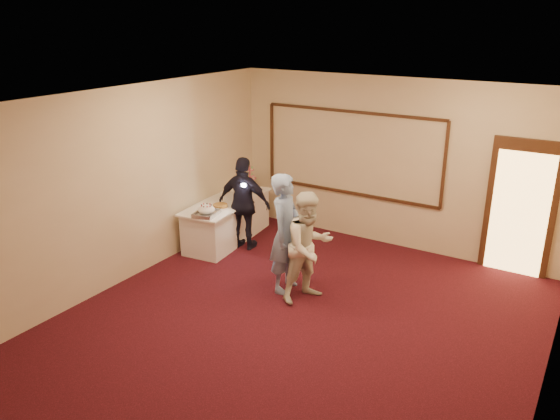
# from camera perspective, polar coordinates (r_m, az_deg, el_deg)

# --- Properties ---
(floor) EXTENTS (7.00, 7.00, 0.00)m
(floor) POSITION_cam_1_polar(r_m,az_deg,el_deg) (7.42, 1.14, -12.52)
(floor) COLOR black
(floor) RESTS_ON ground
(room_walls) EXTENTS (6.04, 7.04, 3.02)m
(room_walls) POSITION_cam_1_polar(r_m,az_deg,el_deg) (6.57, 1.26, 2.59)
(room_walls) COLOR beige
(room_walls) RESTS_ON floor
(wall_molding) EXTENTS (3.45, 0.04, 1.55)m
(wall_molding) POSITION_cam_1_polar(r_m,az_deg,el_deg) (10.02, 7.41, 5.91)
(wall_molding) COLOR #351810
(wall_molding) RESTS_ON room_walls
(doorway) EXTENTS (1.05, 0.07, 2.20)m
(doorway) POSITION_cam_1_polar(r_m,az_deg,el_deg) (9.39, 23.80, 0.11)
(doorway) COLOR #351810
(doorway) RESTS_ON floor
(buffet_table) EXTENTS (1.02, 2.16, 0.77)m
(buffet_table) POSITION_cam_1_polar(r_m,az_deg,el_deg) (10.12, -5.52, -1.06)
(buffet_table) COLOR white
(buffet_table) RESTS_ON floor
(pavlova_tray) EXTENTS (0.43, 0.52, 0.18)m
(pavlova_tray) POSITION_cam_1_polar(r_m,az_deg,el_deg) (9.27, -7.69, -0.10)
(pavlova_tray) COLOR #ACAEB3
(pavlova_tray) RESTS_ON buffet_table
(cupcake_stand) EXTENTS (0.32, 0.32, 0.47)m
(cupcake_stand) POSITION_cam_1_polar(r_m,az_deg,el_deg) (10.72, -3.16, 3.30)
(cupcake_stand) COLOR #DB5871
(cupcake_stand) RESTS_ON buffet_table
(plate_stack_a) EXTENTS (0.21, 0.21, 0.17)m
(plate_stack_a) POSITION_cam_1_polar(r_m,az_deg,el_deg) (10.06, -5.35, 1.64)
(plate_stack_a) COLOR white
(plate_stack_a) RESTS_ON buffet_table
(plate_stack_b) EXTENTS (0.20, 0.20, 0.17)m
(plate_stack_b) POSITION_cam_1_polar(r_m,az_deg,el_deg) (10.06, -3.72, 1.68)
(plate_stack_b) COLOR white
(plate_stack_b) RESTS_ON buffet_table
(tart) EXTENTS (0.30, 0.30, 0.06)m
(tart) POSITION_cam_1_polar(r_m,az_deg,el_deg) (9.63, -6.26, 0.41)
(tart) COLOR white
(tart) RESTS_ON buffet_table
(man) EXTENTS (0.52, 0.72, 1.82)m
(man) POSITION_cam_1_polar(r_m,az_deg,el_deg) (8.09, 0.61, -2.43)
(man) COLOR #829FD0
(man) RESTS_ON floor
(woman) EXTENTS (0.90, 0.99, 1.65)m
(woman) POSITION_cam_1_polar(r_m,az_deg,el_deg) (7.85, 3.04, -3.88)
(woman) COLOR #ECE8CE
(woman) RESTS_ON floor
(guest) EXTENTS (1.03, 0.55, 1.67)m
(guest) POSITION_cam_1_polar(r_m,az_deg,el_deg) (9.59, -3.76, 0.66)
(guest) COLOR black
(guest) RESTS_ON floor
(camera_flash) EXTENTS (0.07, 0.05, 0.05)m
(camera_flash) POSITION_cam_1_polar(r_m,az_deg,el_deg) (9.25, -3.82, 2.59)
(camera_flash) COLOR white
(camera_flash) RESTS_ON guest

